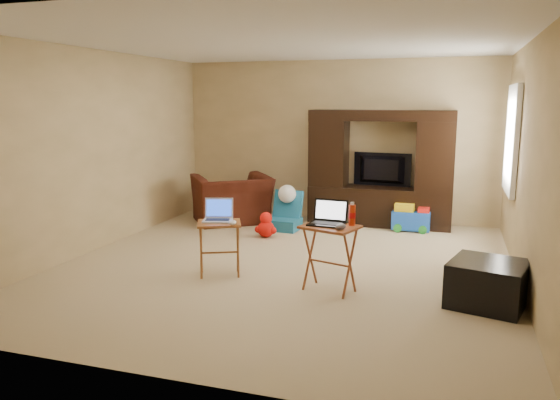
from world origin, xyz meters
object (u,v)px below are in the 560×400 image
(television, at_px, (381,170))
(push_toy, at_px, (411,217))
(water_bottle, at_px, (352,215))
(mouse_right, at_px, (341,227))
(plush_toy, at_px, (266,225))
(recliner, at_px, (232,199))
(mouse_left, at_px, (233,222))
(laptop_left, at_px, (217,210))
(child_rocker, at_px, (284,211))
(laptop_right, at_px, (327,213))
(tray_table_left, at_px, (220,249))
(ottoman, at_px, (487,284))
(tray_table_right, at_px, (330,259))
(entertainment_center, at_px, (380,168))

(television, distance_m, push_toy, 0.88)
(television, xyz_separation_m, water_bottle, (0.13, -3.16, -0.06))
(mouse_right, relative_size, water_bottle, 0.66)
(plush_toy, height_order, mouse_right, mouse_right)
(television, xyz_separation_m, recliner, (-2.20, -0.63, -0.47))
(recliner, relative_size, mouse_left, 9.38)
(television, height_order, mouse_right, television)
(push_toy, height_order, laptop_left, laptop_left)
(child_rocker, xyz_separation_m, water_bottle, (1.41, -2.30, 0.48))
(plush_toy, distance_m, laptop_right, 2.33)
(plush_toy, xyz_separation_m, mouse_left, (0.27, -1.81, 0.44))
(recliner, xyz_separation_m, tray_table_left, (0.89, -2.48, -0.07))
(child_rocker, bearing_deg, ottoman, -36.61)
(child_rocker, relative_size, tray_table_right, 0.86)
(entertainment_center, relative_size, television, 2.41)
(entertainment_center, xyz_separation_m, recliner, (-2.20, -0.54, -0.50))
(tray_table_right, bearing_deg, water_bottle, 39.13)
(television, relative_size, push_toy, 1.61)
(television, distance_m, child_rocker, 1.64)
(plush_toy, xyz_separation_m, ottoman, (2.79, -1.80, 0.03))
(laptop_left, xyz_separation_m, mouse_left, (0.22, -0.10, -0.10))
(mouse_right, bearing_deg, plush_toy, 126.07)
(ottoman, height_order, tray_table_right, tray_table_right)
(mouse_right, bearing_deg, television, 91.07)
(tray_table_right, bearing_deg, mouse_right, -25.38)
(child_rocker, relative_size, plush_toy, 1.60)
(tray_table_left, height_order, mouse_left, mouse_left)
(water_bottle, bearing_deg, plush_toy, 130.34)
(mouse_left, distance_m, water_bottle, 1.26)
(mouse_left, bearing_deg, ottoman, 0.29)
(recliner, relative_size, ottoman, 1.75)
(plush_toy, relative_size, ottoman, 0.56)
(plush_toy, bearing_deg, tray_table_left, -87.48)
(recliner, relative_size, laptop_left, 3.64)
(recliner, height_order, mouse_left, recliner)
(child_rocker, height_order, water_bottle, water_bottle)
(laptop_right, bearing_deg, television, 92.41)
(laptop_left, xyz_separation_m, mouse_right, (1.40, -0.28, -0.02))
(ottoman, distance_m, tray_table_right, 1.48)
(laptop_left, bearing_deg, child_rocker, 72.53)
(entertainment_center, xyz_separation_m, laptop_left, (-1.34, -2.99, -0.16))
(laptop_left, bearing_deg, tray_table_right, -22.83)
(plush_toy, relative_size, push_toy, 0.66)
(recliner, distance_m, tray_table_right, 3.37)
(television, xyz_separation_m, push_toy, (0.51, -0.36, -0.63))
(recliner, distance_m, mouse_left, 2.78)
(mouse_left, bearing_deg, entertainment_center, 70.09)
(plush_toy, bearing_deg, tray_table_right, -54.79)
(plush_toy, relative_size, tray_table_right, 0.54)
(recliner, bearing_deg, entertainment_center, 156.96)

